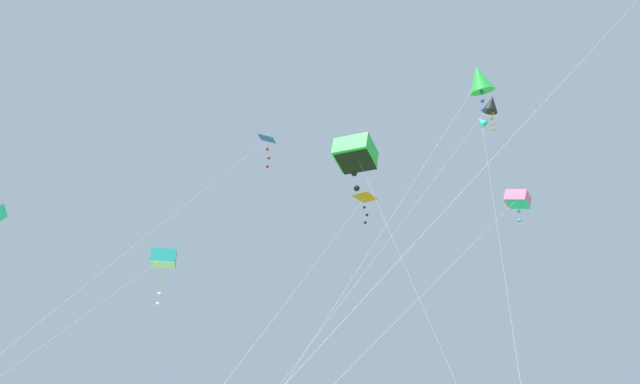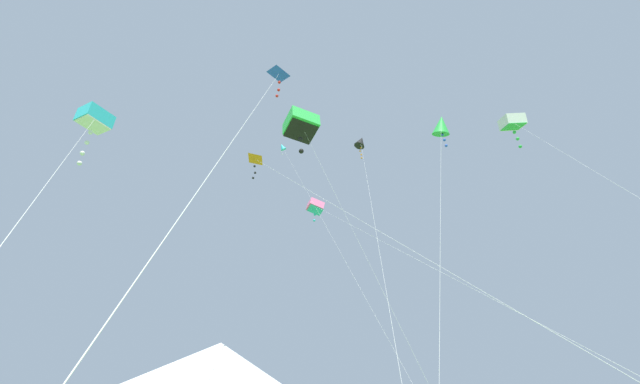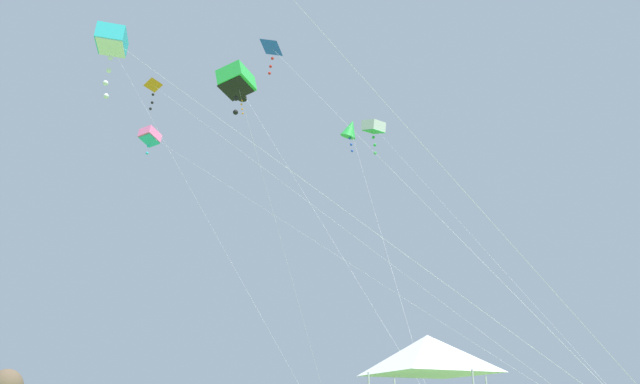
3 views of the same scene
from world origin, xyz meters
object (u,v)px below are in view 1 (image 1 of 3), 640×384
(kite_pink_box_0, at_px, (517,200))
(kite_cyan_box_8, at_px, (163,259))
(kite_blue_delta_4, at_px, (265,141))
(kite_green_diamond_9, at_px, (479,79))
(kite_cyan_diamond_2, at_px, (482,123))
(kite_orange_delta_6, at_px, (364,199))
(kite_black_diamond_5, at_px, (491,105))
(kite_green_box_1, at_px, (355,154))

(kite_pink_box_0, xyz_separation_m, kite_cyan_box_8, (-14.40, -9.17, -4.43))
(kite_pink_box_0, bearing_deg, kite_blue_delta_4, -123.51)
(kite_pink_box_0, bearing_deg, kite_cyan_box_8, -147.52)
(kite_blue_delta_4, xyz_separation_m, kite_green_diamond_9, (8.55, -0.61, 0.10))
(kite_blue_delta_4, xyz_separation_m, kite_cyan_box_8, (-6.38, 2.95, -2.85))
(kite_green_diamond_9, bearing_deg, kite_cyan_diamond_2, 97.95)
(kite_blue_delta_4, xyz_separation_m, kite_orange_delta_6, (1.60, 7.12, 0.51))
(kite_pink_box_0, distance_m, kite_orange_delta_6, 8.22)
(kite_cyan_diamond_2, height_order, kite_black_diamond_5, kite_cyan_diamond_2)
(kite_blue_delta_4, bearing_deg, kite_cyan_box_8, 155.16)
(kite_cyan_diamond_2, xyz_separation_m, kite_cyan_box_8, (-12.74, -12.12, -11.25))
(kite_pink_box_0, xyz_separation_m, kite_cyan_diamond_2, (-1.66, 2.95, 6.82))
(kite_cyan_diamond_2, height_order, kite_green_diamond_9, kite_cyan_diamond_2)
(kite_pink_box_0, height_order, kite_green_diamond_9, kite_pink_box_0)
(kite_green_box_1, distance_m, kite_black_diamond_5, 6.66)
(kite_green_diamond_9, bearing_deg, kite_pink_box_0, 92.37)
(kite_orange_delta_6, xyz_separation_m, kite_green_diamond_9, (6.96, -7.73, -0.41))
(kite_pink_box_0, height_order, kite_blue_delta_4, kite_pink_box_0)
(kite_pink_box_0, height_order, kite_cyan_diamond_2, kite_cyan_diamond_2)
(kite_black_diamond_5, distance_m, kite_orange_delta_6, 7.18)
(kite_pink_box_0, xyz_separation_m, kite_black_diamond_5, (0.05, -6.29, 1.72))
(kite_green_box_1, bearing_deg, kite_black_diamond_5, 25.49)
(kite_blue_delta_4, bearing_deg, kite_cyan_diamond_2, 67.11)
(kite_pink_box_0, distance_m, kite_black_diamond_5, 6.52)
(kite_black_diamond_5, height_order, kite_orange_delta_6, kite_black_diamond_5)
(kite_pink_box_0, bearing_deg, kite_orange_delta_6, -142.11)
(kite_black_diamond_5, bearing_deg, kite_blue_delta_4, -144.18)
(kite_green_box_1, distance_m, kite_cyan_diamond_2, 14.69)
(kite_green_box_1, relative_size, kite_green_diamond_9, 1.03)
(kite_green_box_1, distance_m, kite_orange_delta_6, 4.03)
(kite_cyan_box_8, bearing_deg, kite_black_diamond_5, 11.27)
(kite_blue_delta_4, height_order, kite_cyan_box_8, kite_blue_delta_4)
(kite_green_box_1, xyz_separation_m, kite_blue_delta_4, (-2.59, -3.21, -0.60))
(kite_green_box_1, xyz_separation_m, kite_cyan_diamond_2, (3.77, 11.86, 7.80))
(kite_cyan_diamond_2, bearing_deg, kite_orange_delta_6, -120.92)
(kite_pink_box_0, relative_size, kite_green_box_1, 1.45)
(kite_pink_box_0, xyz_separation_m, kite_blue_delta_4, (-8.03, -12.12, -1.58))
(kite_pink_box_0, distance_m, kite_green_box_1, 10.48)
(kite_cyan_box_8, xyz_separation_m, kite_green_diamond_9, (14.93, -3.56, 2.95))
(kite_pink_box_0, relative_size, kite_orange_delta_6, 1.25)
(kite_pink_box_0, relative_size, kite_cyan_diamond_2, 1.01)
(kite_cyan_box_8, height_order, kite_green_diamond_9, kite_green_diamond_9)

